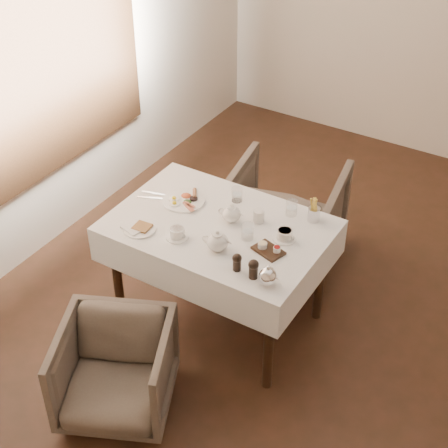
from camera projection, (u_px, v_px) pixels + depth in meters
The scene contains 21 objects.
room at pixel (45, 24), 4.39m from camera, with size 5.00×5.00×5.00m.
table at pixel (219, 240), 4.13m from camera, with size 1.28×0.88×0.75m.
armchair_near at pixel (116, 371), 3.77m from camera, with size 0.60×0.62×0.56m, color brown.
armchair_far at pixel (285, 215), 4.83m from camera, with size 0.76×0.78×0.71m, color brown.
breakfast_plate at pixel (184, 200), 4.26m from camera, with size 0.27×0.27×0.03m.
side_plate at pixel (138, 228), 4.02m from camera, with size 0.20×0.19×0.02m.
teapot_centre at pixel (231, 213), 4.06m from camera, with size 0.15×0.12×0.12m, color white, non-canonical shape.
teapot_front at pixel (217, 241), 3.83m from camera, with size 0.17×0.13×0.13m, color white, non-canonical shape.
creamer at pixel (259, 216), 4.07m from camera, with size 0.07×0.07×0.08m, color white.
teacup_near at pixel (177, 233), 3.95m from camera, with size 0.13×0.13×0.07m.
teacup_far at pixel (285, 235), 3.93m from camera, with size 0.13×0.13×0.07m.
glass_left at pixel (237, 195), 4.24m from camera, with size 0.07×0.07×0.09m, color silver.
glass_mid at pixel (247, 231), 3.93m from camera, with size 0.07×0.07×0.10m, color silver.
glass_right at pixel (292, 208), 4.12m from camera, with size 0.07×0.07×0.10m, color silver.
condiment_board at pixel (268, 249), 3.85m from camera, with size 0.20×0.16×0.04m.
pepper_mill_left at pixel (237, 262), 3.70m from camera, with size 0.05×0.05×0.11m, color black, non-canonical shape.
pepper_mill_right at pixel (253, 269), 3.65m from camera, with size 0.06×0.06×0.12m, color black, non-canonical shape.
silver_pot at pixel (268, 275), 3.60m from camera, with size 0.12×0.10×0.13m, color white, non-canonical shape.
fries_cup at pixel (314, 211), 4.06m from camera, with size 0.07×0.07×0.16m.
cutlery_fork at pixel (157, 194), 4.33m from camera, with size 0.02×0.20×0.00m, color silver.
cutlery_knife at pixel (153, 198), 4.29m from camera, with size 0.02×0.20×0.00m, color silver.
Camera 1 is at (1.00, -3.06, 3.17)m, focal length 55.00 mm.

